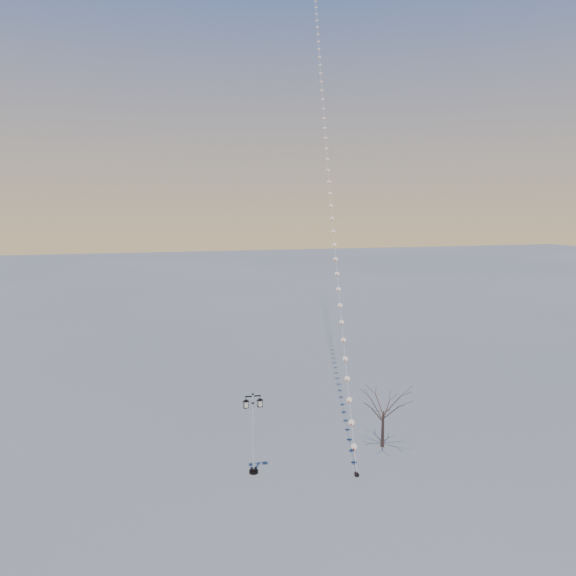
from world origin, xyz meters
name	(u,v)px	position (x,y,z in m)	size (l,w,h in m)	color
ground	(308,471)	(0.00, 0.00, 0.00)	(300.00, 300.00, 0.00)	slate
street_lamp	(253,429)	(-2.83, 0.52, 2.42)	(1.11, 0.49, 4.37)	black
bare_tree	(383,405)	(5.04, 1.57, 2.52)	(2.19, 2.19, 3.64)	#493329
kite_train	(327,137)	(8.25, 20.93, 20.13)	(12.56, 44.90, 40.44)	black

